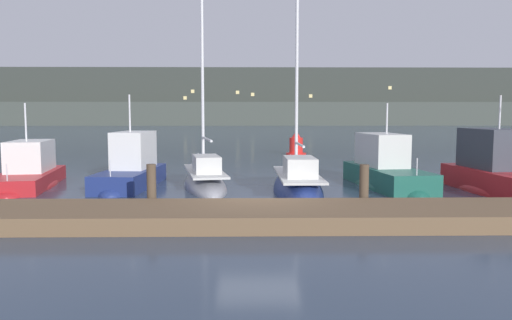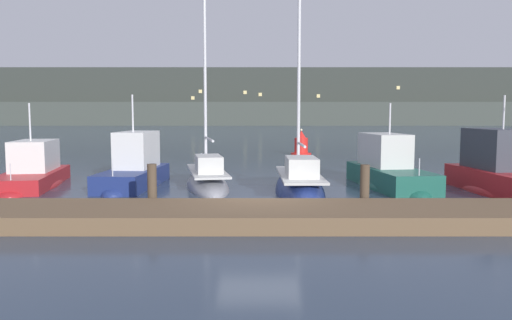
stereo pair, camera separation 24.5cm
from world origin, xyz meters
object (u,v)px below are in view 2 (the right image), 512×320
at_px(sailboat_berth_5, 205,183).
at_px(motorboat_berth_7, 387,178).
at_px(motorboat_berth_8, 498,181).
at_px(channel_buoy, 299,146).
at_px(sailboat_berth_6, 297,190).
at_px(motorboat_berth_3, 30,178).
at_px(motorboat_berth_4, 132,176).

bearing_deg(sailboat_berth_5, motorboat_berth_7, 0.95).
xyz_separation_m(sailboat_berth_5, motorboat_berth_8, (11.02, -1.33, 0.27)).
relative_size(sailboat_berth_5, channel_buoy, 4.69).
height_order(sailboat_berth_6, motorboat_berth_7, sailboat_berth_6).
relative_size(motorboat_berth_3, sailboat_berth_5, 0.73).
relative_size(motorboat_berth_8, channel_buoy, 3.27).
bearing_deg(motorboat_berth_8, sailboat_berth_5, 173.11).
bearing_deg(motorboat_berth_4, channel_buoy, 61.07).
bearing_deg(motorboat_berth_7, channel_buoy, 98.21).
xyz_separation_m(motorboat_berth_4, motorboat_berth_7, (10.25, -0.27, -0.04)).
bearing_deg(motorboat_berth_3, channel_buoy, 49.95).
height_order(sailboat_berth_6, channel_buoy, sailboat_berth_6).
distance_m(sailboat_berth_6, motorboat_berth_8, 7.49).
relative_size(motorboat_berth_3, motorboat_berth_8, 1.04).
height_order(motorboat_berth_3, sailboat_berth_5, sailboat_berth_5).
relative_size(sailboat_berth_6, motorboat_berth_7, 1.30).
height_order(motorboat_berth_3, motorboat_berth_7, motorboat_berth_3).
height_order(motorboat_berth_4, motorboat_berth_7, motorboat_berth_4).
bearing_deg(sailboat_berth_5, motorboat_berth_4, 172.63).
distance_m(sailboat_berth_5, motorboat_berth_8, 11.11).
xyz_separation_m(motorboat_berth_4, sailboat_berth_6, (6.54, -1.84, -0.28)).
bearing_deg(motorboat_berth_8, motorboat_berth_7, 158.95).
distance_m(motorboat_berth_4, sailboat_berth_6, 6.80).
distance_m(sailboat_berth_5, channel_buoy, 15.89).
bearing_deg(motorboat_berth_3, sailboat_berth_5, -3.60).
relative_size(motorboat_berth_3, sailboat_berth_6, 0.77).
relative_size(sailboat_berth_5, motorboat_berth_7, 1.37).
bearing_deg(motorboat_berth_4, sailboat_berth_6, -15.74).
bearing_deg(motorboat_berth_7, sailboat_berth_6, -156.96).
height_order(sailboat_berth_5, channel_buoy, sailboat_berth_5).
distance_m(motorboat_berth_3, channel_buoy, 19.06).
bearing_deg(channel_buoy, motorboat_berth_3, -130.05).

